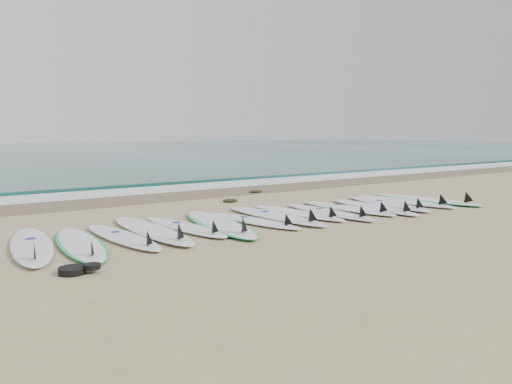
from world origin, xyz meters
TOP-DOWN VIEW (x-y plane):
  - ground at (0.00, 0.00)m, footprint 120.00×120.00m
  - ocean at (0.00, 32.50)m, footprint 120.00×55.00m
  - wet_sand_band at (0.00, 4.10)m, footprint 120.00×1.80m
  - foam_band at (0.00, 5.50)m, footprint 120.00×1.40m
  - wave_crest at (0.00, 7.00)m, footprint 120.00×1.00m
  - surfboard_0 at (-4.28, 0.04)m, footprint 0.93×2.73m
  - surfboard_1 at (-3.67, -0.20)m, footprint 0.87×2.57m
  - surfboard_2 at (-3.01, -0.12)m, footprint 0.69×2.44m
  - surfboard_3 at (-2.45, 0.07)m, footprint 0.62×2.87m
  - surfboard_4 at (-1.86, 0.07)m, footprint 0.73×2.43m
  - surfboard_5 at (-1.25, -0.02)m, footprint 1.17×3.00m
  - surfboard_6 at (-0.57, -0.11)m, footprint 0.86×2.37m
  - surfboard_7 at (0.03, 0.03)m, footprint 0.74×2.78m
  - surfboard_8 at (0.62, 0.08)m, footprint 0.77×2.50m
  - surfboard_9 at (1.18, -0.21)m, footprint 0.55×2.52m
  - surfboard_10 at (1.85, -0.05)m, footprint 0.72×2.54m
  - surfboard_11 at (2.40, -0.26)m, footprint 0.78×2.63m
  - surfboard_12 at (3.02, -0.13)m, footprint 0.89×2.64m
  - surfboard_13 at (3.63, -0.08)m, footprint 0.78×2.71m
  - surfboard_14 at (4.30, -0.16)m, footprint 1.00×2.84m
  - seaweed_near at (0.47, 2.41)m, footprint 0.37×0.29m
  - seaweed_far at (1.93, 3.47)m, footprint 0.38×0.29m
  - leash_coil at (-4.09, -1.53)m, footprint 0.46×0.36m

SIDE VIEW (x-z plane):
  - ground at x=0.00m, z-range 0.00..0.00m
  - wet_sand_band at x=0.00m, z-range 0.00..0.01m
  - ocean at x=0.00m, z-range 0.00..0.03m
  - foam_band at x=0.00m, z-range 0.00..0.04m
  - seaweed_near at x=0.47m, z-range 0.00..0.07m
  - seaweed_far at x=1.93m, z-range 0.00..0.07m
  - surfboard_1 at x=-3.67m, z-range -0.11..0.21m
  - leash_coil at x=-4.09m, z-range -0.01..0.10m
  - wave_crest at x=0.00m, z-range 0.00..0.10m
  - surfboard_6 at x=-0.57m, z-range -0.10..0.20m
  - surfboard_14 at x=4.30m, z-range -0.12..0.23m
  - surfboard_4 at x=-1.86m, z-range -0.10..0.21m
  - surfboard_2 at x=-3.01m, z-range -0.10..0.21m
  - surfboard_8 at x=0.62m, z-range -0.10..0.21m
  - surfboard_5 at x=-1.25m, z-range -0.13..0.24m
  - surfboard_10 at x=1.85m, z-range -0.10..0.22m
  - surfboard_9 at x=1.18m, z-range -0.10..0.22m
  - surfboard_11 at x=2.40m, z-range -0.11..0.22m
  - surfboard_12 at x=3.02m, z-range -0.11..0.22m
  - surfboard_13 at x=3.63m, z-range -0.11..0.23m
  - surfboard_0 at x=-4.28m, z-range -0.11..0.23m
  - surfboard_7 at x=0.03m, z-range -0.12..0.24m
  - surfboard_3 at x=-2.45m, z-range -0.12..0.25m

